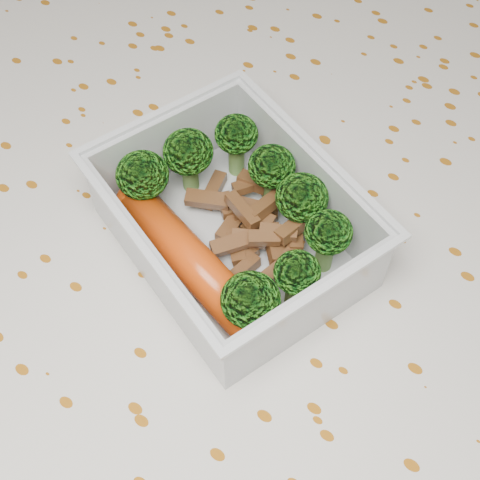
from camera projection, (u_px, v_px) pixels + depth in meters
The scene contains 6 objects.
dining_table at pixel (236, 317), 0.53m from camera, with size 1.40×0.90×0.75m.
tablecloth at pixel (236, 285), 0.49m from camera, with size 1.46×0.96×0.19m.
lunch_container at pixel (233, 229), 0.45m from camera, with size 0.21×0.19×0.06m.
broccoli_florets at pixel (244, 203), 0.44m from camera, with size 0.16×0.14×0.05m.
meat_pile at pixel (253, 226), 0.45m from camera, with size 0.09×0.08×0.03m.
sausage at pixel (191, 261), 0.43m from camera, with size 0.15×0.06×0.03m.
Camera 1 is at (0.14, -0.20, 1.14)m, focal length 50.00 mm.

